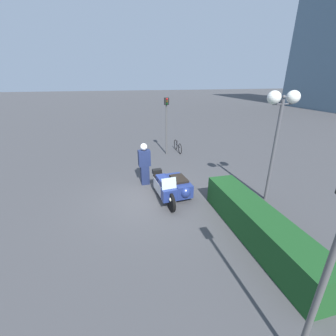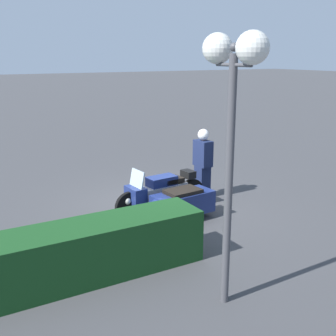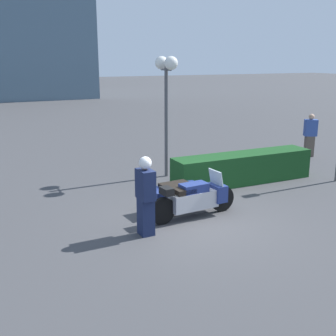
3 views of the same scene
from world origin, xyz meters
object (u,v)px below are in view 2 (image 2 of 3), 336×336
at_px(officer_rider, 203,162).
at_px(hedge_bush_curbside, 67,256).
at_px(police_motorcycle, 170,198).
at_px(twin_lamp_post, 233,84).

height_order(officer_rider, hedge_bush_curbside, officer_rider).
relative_size(police_motorcycle, hedge_bush_curbside, 0.52).
distance_m(officer_rider, hedge_bush_curbside, 5.18).
bearing_deg(hedge_bush_curbside, officer_rider, -150.15).
height_order(police_motorcycle, hedge_bush_curbside, police_motorcycle).
xyz_separation_m(officer_rider, twin_lamp_post, (2.52, 4.33, 2.36)).
xyz_separation_m(police_motorcycle, twin_lamp_post, (1.02, 3.47, 2.87)).
distance_m(police_motorcycle, hedge_bush_curbside, 3.42).
bearing_deg(twin_lamp_post, police_motorcycle, -106.31).
bearing_deg(officer_rider, hedge_bush_curbside, 27.68).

